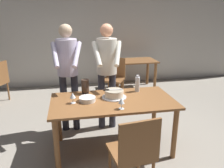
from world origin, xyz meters
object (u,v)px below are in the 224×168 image
(person_standing_beside, at_px, (68,67))
(cake_knife, at_px, (109,90))
(hurricane_lamp, at_px, (85,86))
(plate_stack, at_px, (87,99))
(person_cutting_cake, at_px, (107,66))
(chair_near_side, at_px, (134,151))
(main_dining_table, at_px, (113,107))
(wine_glass_near, at_px, (73,96))
(background_chair_0, at_px, (114,76))
(wine_glass_far, at_px, (121,101))
(water_bottle, at_px, (137,84))
(background_table, at_px, (136,66))
(cake_on_platter, at_px, (114,94))

(person_standing_beside, bearing_deg, cake_knife, -47.28)
(hurricane_lamp, bearing_deg, plate_stack, -90.03)
(plate_stack, height_order, person_standing_beside, person_standing_beside)
(person_cutting_cake, height_order, chair_near_side, person_cutting_cake)
(main_dining_table, height_order, cake_knife, cake_knife)
(wine_glass_near, xyz_separation_m, person_cutting_cake, (0.56, 0.66, 0.22))
(plate_stack, bearing_deg, background_chair_0, 68.98)
(wine_glass_far, bearing_deg, hurricane_lamp, 121.03)
(person_standing_beside, height_order, chair_near_side, person_standing_beside)
(main_dining_table, height_order, plate_stack, plate_stack)
(wine_glass_near, relative_size, water_bottle, 0.58)
(wine_glass_far, bearing_deg, person_cutting_cake, 90.88)
(wine_glass_far, height_order, background_table, wine_glass_far)
(cake_knife, height_order, background_chair_0, background_chair_0)
(main_dining_table, distance_m, person_cutting_cake, 0.78)
(wine_glass_near, xyz_separation_m, background_chair_0, (0.98, 2.08, -0.36))
(hurricane_lamp, bearing_deg, water_bottle, -4.56)
(main_dining_table, height_order, person_standing_beside, person_standing_beside)
(background_table, bearing_deg, person_cutting_cake, -119.33)
(person_standing_beside, bearing_deg, chair_near_side, -66.76)
(hurricane_lamp, bearing_deg, wine_glass_near, -118.65)
(wine_glass_near, bearing_deg, plate_stack, 9.09)
(person_standing_beside, bearing_deg, plate_stack, -70.20)
(main_dining_table, height_order, cake_on_platter, cake_on_platter)
(plate_stack, height_order, hurricane_lamp, hurricane_lamp)
(wine_glass_near, bearing_deg, background_table, 57.52)
(person_cutting_cake, bearing_deg, person_standing_beside, 177.18)
(cake_knife, xyz_separation_m, background_chair_0, (0.48, 1.98, -0.37))
(person_standing_beside, bearing_deg, main_dining_table, -49.52)
(plate_stack, xyz_separation_m, background_table, (1.44, 2.53, -0.20))
(cake_on_platter, distance_m, cake_knife, 0.10)
(water_bottle, xyz_separation_m, chair_near_side, (-0.36, -1.09, -0.37))
(main_dining_table, distance_m, water_bottle, 0.55)
(wine_glass_far, relative_size, background_table, 0.14)
(main_dining_table, height_order, person_cutting_cake, person_cutting_cake)
(cake_knife, relative_size, background_table, 0.27)
(background_chair_0, bearing_deg, wine_glass_near, -115.15)
(cake_on_platter, bearing_deg, wine_glass_near, -170.31)
(wine_glass_far, height_order, hurricane_lamp, hurricane_lamp)
(wine_glass_near, xyz_separation_m, background_table, (1.63, 2.56, -0.28))
(cake_knife, relative_size, wine_glass_near, 1.88)
(water_bottle, relative_size, background_chair_0, 0.28)
(person_standing_beside, bearing_deg, wine_glass_far, -57.67)
(main_dining_table, xyz_separation_m, wine_glass_near, (-0.53, -0.01, 0.21))
(plate_stack, bearing_deg, person_cutting_cake, 59.33)
(plate_stack, distance_m, person_cutting_cake, 0.79)
(water_bottle, height_order, chair_near_side, water_bottle)
(wine_glass_far, distance_m, hurricane_lamp, 0.75)
(wine_glass_far, relative_size, person_cutting_cake, 0.08)
(cake_knife, height_order, water_bottle, water_bottle)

